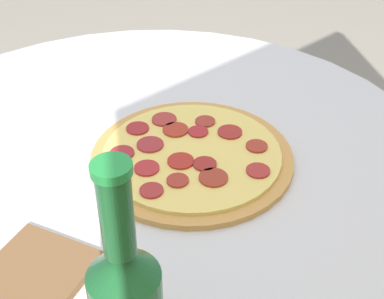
# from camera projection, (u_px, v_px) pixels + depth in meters

# --- Properties ---
(table) EXTENTS (1.00, 1.00, 0.69)m
(table) POSITION_uv_depth(u_px,v_px,m) (148.00, 233.00, 0.96)
(table) COLOR silver
(table) RESTS_ON ground_plane
(pizza) EXTENTS (0.32, 0.32, 0.02)m
(pizza) POSITION_uv_depth(u_px,v_px,m) (192.00, 155.00, 0.85)
(pizza) COLOR #C68E47
(pizza) RESTS_ON table
(pizza_paddle) EXTENTS (0.29, 0.18, 0.02)m
(pizza_paddle) POSITION_uv_depth(u_px,v_px,m) (14.00, 297.00, 0.63)
(pizza_paddle) COLOR brown
(pizza_paddle) RESTS_ON table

